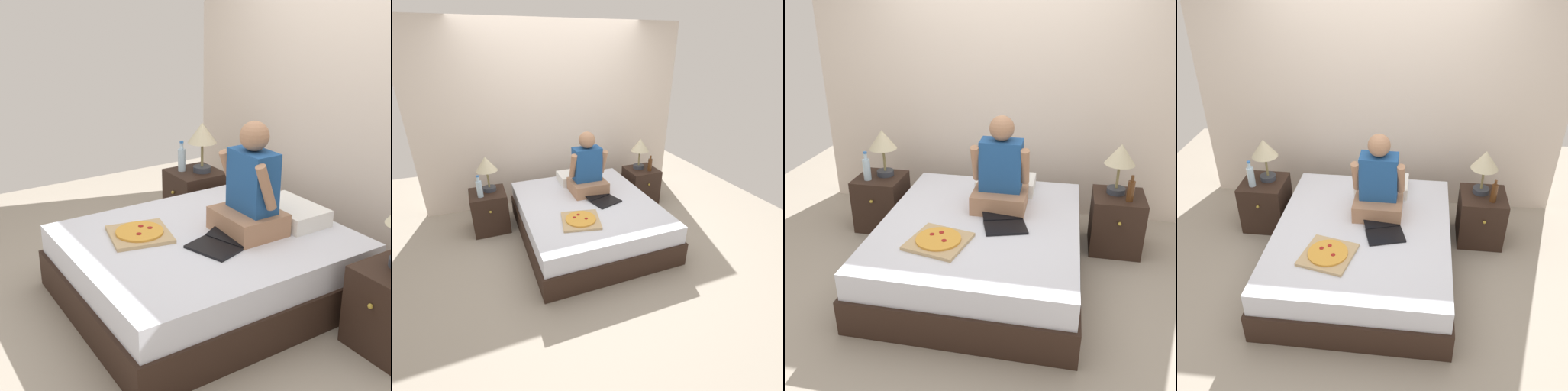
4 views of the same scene
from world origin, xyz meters
The scene contains 13 objects.
ground_plane centered at (0.00, 0.00, 0.00)m, with size 5.87×5.87×0.00m, color #9E9384.
wall_back centered at (0.00, 1.30, 1.25)m, with size 3.87×0.12×2.50m, color beige.
bed centered at (0.00, 0.00, 0.23)m, with size 1.59×1.88×0.47m.
nightstand_left centered at (-1.11, 0.61, 0.26)m, with size 0.44×0.47×0.52m.
lamp_on_left_nightstand centered at (-1.07, 0.66, 0.85)m, with size 0.26×0.26×0.45m.
water_bottle centered at (-1.19, 0.52, 0.63)m, with size 0.07×0.07×0.28m.
nightstand_right centered at (1.11, 0.61, 0.26)m, with size 0.44×0.47×0.52m.
lamp_on_right_nightstand centered at (1.08, 0.66, 0.85)m, with size 0.26×0.26×0.45m.
beer_bottle centered at (1.18, 0.51, 0.62)m, with size 0.06×0.06×0.23m.
pillow centered at (0.11, 0.66, 0.53)m, with size 0.52×0.34×0.12m, color white.
person_seated centered at (0.11, 0.28, 0.76)m, with size 0.47×0.40×0.78m.
laptop centered at (0.19, -0.02, 0.49)m, with size 0.42×0.49×0.07m.
pizza_box centered at (-0.23, -0.40, 0.49)m, with size 0.48×0.48×0.04m.
Camera 2 is at (-1.19, -3.05, 2.19)m, focal length 28.00 mm.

